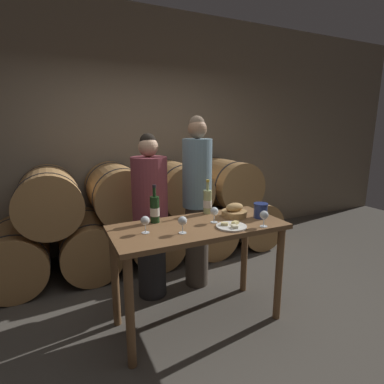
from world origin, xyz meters
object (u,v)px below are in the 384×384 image
at_px(wine_bottle_white, 208,202).
at_px(tasting_table, 199,241).
at_px(cheese_plate, 231,226).
at_px(blue_crock, 261,210).
at_px(wine_glass_right, 264,215).
at_px(person_left, 150,217).
at_px(wine_bottle_red, 155,209).
at_px(wine_glass_left, 182,221).
at_px(person_right, 197,201).
at_px(wine_glass_far_left, 145,221).
at_px(wine_glass_center, 214,212).
at_px(bread_basket, 234,211).

bearing_deg(wine_bottle_white, tasting_table, -130.13).
xyz_separation_m(wine_bottle_white, cheese_plate, (-0.01, -0.43, -0.10)).
distance_m(blue_crock, wine_glass_right, 0.24).
distance_m(tasting_table, person_left, 0.64).
bearing_deg(wine_bottle_red, wine_bottle_white, 5.31).
relative_size(wine_bottle_red, wine_glass_left, 2.42).
bearing_deg(wine_glass_right, person_right, 101.79).
relative_size(wine_bottle_red, wine_bottle_white, 1.01).
bearing_deg(wine_glass_right, tasting_table, 149.94).
bearing_deg(person_right, wine_bottle_red, -146.93).
height_order(person_right, cheese_plate, person_right).
xyz_separation_m(person_right, wine_glass_right, (0.18, -0.85, 0.06)).
distance_m(wine_bottle_red, wine_glass_far_left, 0.26).
relative_size(blue_crock, wine_glass_left, 0.99).
bearing_deg(wine_glass_right, cheese_plate, 158.81).
xyz_separation_m(person_left, person_right, (0.50, 0.00, 0.11)).
bearing_deg(cheese_plate, wine_glass_right, -21.19).
height_order(wine_bottle_red, cheese_plate, wine_bottle_red).
bearing_deg(wine_glass_center, bread_basket, 17.44).
relative_size(wine_bottle_white, blue_crock, 2.42).
bearing_deg(wine_glass_right, wine_glass_left, 168.00).
relative_size(wine_glass_center, wine_glass_right, 1.00).
height_order(bread_basket, wine_glass_center, wine_glass_center).
relative_size(tasting_table, wine_bottle_white, 4.50).
xyz_separation_m(blue_crock, wine_glass_left, (-0.78, -0.07, 0.02)).
height_order(person_right, wine_bottle_red, person_right).
xyz_separation_m(person_left, bread_basket, (0.62, -0.52, 0.11)).
height_order(bread_basket, wine_glass_left, wine_glass_left).
bearing_deg(wine_bottle_red, wine_glass_center, -26.06).
height_order(wine_glass_center, wine_glass_right, same).
bearing_deg(person_right, person_left, -179.99).
bearing_deg(tasting_table, wine_glass_left, -147.78).
relative_size(person_left, blue_crock, 12.37).
xyz_separation_m(blue_crock, wine_glass_far_left, (-1.03, 0.06, 0.02)).
distance_m(wine_bottle_white, bread_basket, 0.26).
bearing_deg(blue_crock, person_left, 141.25).
height_order(person_right, blue_crock, person_right).
bearing_deg(wine_glass_center, wine_bottle_white, 73.91).
bearing_deg(cheese_plate, tasting_table, 141.26).
height_order(tasting_table, wine_bottle_white, wine_bottle_white).
xyz_separation_m(wine_bottle_white, wine_glass_center, (-0.08, -0.27, -0.02)).
height_order(tasting_table, wine_bottle_red, wine_bottle_red).
bearing_deg(person_left, wine_glass_left, -87.63).
distance_m(tasting_table, wine_glass_right, 0.57).
relative_size(person_left, wine_glass_left, 12.23).
xyz_separation_m(tasting_table, person_right, (0.28, 0.59, 0.18)).
relative_size(tasting_table, bread_basket, 6.29).
xyz_separation_m(tasting_table, person_left, (-0.23, 0.59, 0.07)).
bearing_deg(wine_glass_right, wine_glass_far_left, 163.67).
height_order(blue_crock, wine_glass_center, wine_glass_center).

